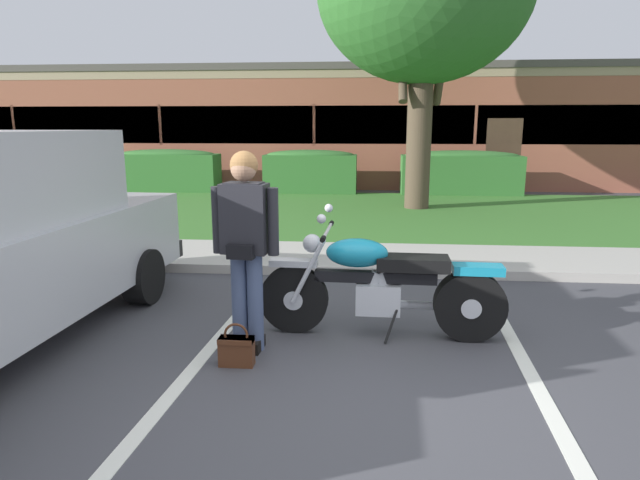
{
  "coord_description": "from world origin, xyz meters",
  "views": [
    {
      "loc": [
        0.04,
        -3.61,
        1.91
      ],
      "look_at": [
        -0.39,
        1.28,
        0.85
      ],
      "focal_mm": 30.04,
      "sensor_mm": 36.0,
      "label": 1
    }
  ],
  "objects_px": {
    "handbag": "(236,348)",
    "hedge_center_right": "(461,172)",
    "motorcycle": "(391,286)",
    "hedge_center_left": "(311,171)",
    "hedge_left": "(167,170)",
    "rider_person": "(245,237)",
    "brick_building": "(326,127)"
  },
  "relations": [
    {
      "from": "brick_building",
      "to": "handbag",
      "type": "bearing_deg",
      "value": -88.05
    },
    {
      "from": "motorcycle",
      "to": "hedge_center_left",
      "type": "height_order",
      "value": "hedge_center_left"
    },
    {
      "from": "hedge_center_right",
      "to": "brick_building",
      "type": "bearing_deg",
      "value": 127.02
    },
    {
      "from": "hedge_left",
      "to": "hedge_center_right",
      "type": "distance_m",
      "value": 8.27
    },
    {
      "from": "hedge_center_left",
      "to": "rider_person",
      "type": "bearing_deg",
      "value": -86.9
    },
    {
      "from": "hedge_left",
      "to": "hedge_center_left",
      "type": "distance_m",
      "value": 4.14
    },
    {
      "from": "handbag",
      "to": "hedge_left",
      "type": "xyz_separation_m",
      "value": [
        -4.69,
        11.02,
        0.51
      ]
    },
    {
      "from": "handbag",
      "to": "hedge_center_left",
      "type": "relative_size",
      "value": 0.14
    },
    {
      "from": "hedge_center_left",
      "to": "hedge_center_right",
      "type": "relative_size",
      "value": 0.8
    },
    {
      "from": "hedge_left",
      "to": "hedge_center_left",
      "type": "relative_size",
      "value": 1.14
    },
    {
      "from": "rider_person",
      "to": "hedge_left",
      "type": "xyz_separation_m",
      "value": [
        -4.71,
        10.69,
        -0.34
      ]
    },
    {
      "from": "handbag",
      "to": "hedge_center_left",
      "type": "distance_m",
      "value": 11.05
    },
    {
      "from": "handbag",
      "to": "hedge_center_right",
      "type": "xyz_separation_m",
      "value": [
        3.58,
        11.02,
        0.51
      ]
    },
    {
      "from": "rider_person",
      "to": "brick_building",
      "type": "bearing_deg",
      "value": 92.07
    },
    {
      "from": "handbag",
      "to": "hedge_center_left",
      "type": "xyz_separation_m",
      "value": [
        -0.56,
        11.02,
        0.51
      ]
    },
    {
      "from": "rider_person",
      "to": "hedge_left",
      "type": "height_order",
      "value": "rider_person"
    },
    {
      "from": "motorcycle",
      "to": "handbag",
      "type": "distance_m",
      "value": 1.5
    },
    {
      "from": "hedge_center_left",
      "to": "handbag",
      "type": "bearing_deg",
      "value": -87.11
    },
    {
      "from": "handbag",
      "to": "hedge_left",
      "type": "distance_m",
      "value": 11.99
    },
    {
      "from": "rider_person",
      "to": "hedge_center_left",
      "type": "relative_size",
      "value": 0.66
    },
    {
      "from": "motorcycle",
      "to": "hedge_center_left",
      "type": "distance_m",
      "value": 10.44
    },
    {
      "from": "hedge_center_right",
      "to": "brick_building",
      "type": "xyz_separation_m",
      "value": [
        -4.14,
        5.49,
        1.19
      ]
    },
    {
      "from": "hedge_left",
      "to": "brick_building",
      "type": "distance_m",
      "value": 6.97
    },
    {
      "from": "motorcycle",
      "to": "hedge_center_left",
      "type": "bearing_deg",
      "value": 99.99
    },
    {
      "from": "rider_person",
      "to": "handbag",
      "type": "height_order",
      "value": "rider_person"
    },
    {
      "from": "motorcycle",
      "to": "hedge_left",
      "type": "relative_size",
      "value": 0.76
    },
    {
      "from": "hedge_center_left",
      "to": "hedge_center_right",
      "type": "bearing_deg",
      "value": -0.0
    },
    {
      "from": "hedge_center_right",
      "to": "motorcycle",
      "type": "bearing_deg",
      "value": -102.73
    },
    {
      "from": "hedge_left",
      "to": "hedge_center_right",
      "type": "relative_size",
      "value": 0.91
    },
    {
      "from": "motorcycle",
      "to": "handbag",
      "type": "bearing_deg",
      "value": -149.44
    },
    {
      "from": "motorcycle",
      "to": "rider_person",
      "type": "distance_m",
      "value": 1.39
    },
    {
      "from": "hedge_left",
      "to": "hedge_center_right",
      "type": "height_order",
      "value": "same"
    }
  ]
}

